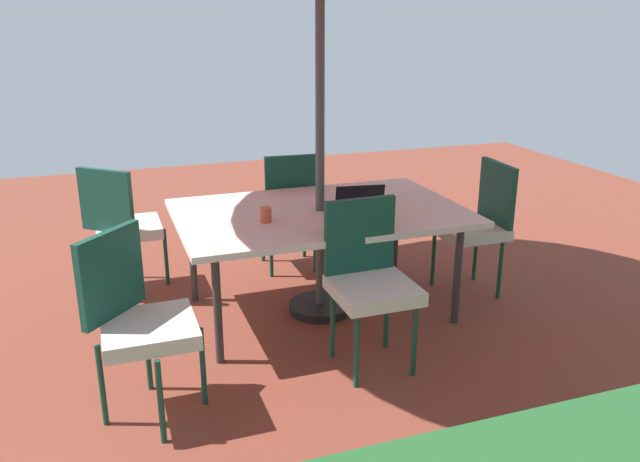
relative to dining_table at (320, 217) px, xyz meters
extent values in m
cube|color=brown|center=(0.00, 0.00, -0.71)|extent=(10.00, 10.00, 0.02)
cube|color=silver|center=(0.00, 0.00, 0.03)|extent=(1.91, 1.25, 0.04)
cylinder|color=#333333|center=(-0.80, -0.47, -0.35)|extent=(0.05, 0.05, 0.70)
cylinder|color=#333333|center=(0.80, -0.47, -0.35)|extent=(0.05, 0.05, 0.70)
cylinder|color=#333333|center=(-0.80, 0.47, -0.35)|extent=(0.05, 0.05, 0.70)
cylinder|color=#333333|center=(0.80, 0.47, -0.35)|extent=(0.05, 0.05, 0.70)
cylinder|color=#4C4C4C|center=(0.00, 0.00, 0.59)|extent=(0.06, 0.06, 2.58)
cylinder|color=black|center=(0.00, 0.00, -0.67)|extent=(0.44, 0.44, 0.06)
cube|color=silver|center=(-1.14, 0.04, -0.21)|extent=(0.46, 0.46, 0.08)
cube|color=#144738|center=(-1.35, 0.05, 0.06)|extent=(0.06, 0.44, 0.45)
cylinder|color=#144738|center=(-0.97, -0.15, -0.47)|extent=(0.03, 0.03, 0.45)
cylinder|color=#144738|center=(-0.95, 0.21, -0.47)|extent=(0.03, 0.03, 0.45)
cylinder|color=#144738|center=(-1.33, -0.13, -0.47)|extent=(0.03, 0.03, 0.45)
cylinder|color=#144738|center=(-1.31, 0.23, -0.47)|extent=(0.03, 0.03, 0.45)
cube|color=silver|center=(-0.04, 0.81, -0.21)|extent=(0.46, 0.46, 0.08)
cube|color=#144738|center=(-0.04, 0.60, 0.06)|extent=(0.44, 0.05, 0.45)
cylinder|color=#144738|center=(0.14, 1.00, -0.47)|extent=(0.03, 0.03, 0.45)
cylinder|color=#144738|center=(-0.22, 0.99, -0.47)|extent=(0.03, 0.03, 0.45)
cylinder|color=#144738|center=(0.14, 0.64, -0.47)|extent=(0.03, 0.03, 0.45)
cylinder|color=#144738|center=(-0.22, 0.63, -0.47)|extent=(0.03, 0.03, 0.45)
cube|color=silver|center=(1.22, 0.89, -0.21)|extent=(0.46, 0.46, 0.08)
cube|color=#144738|center=(1.37, 0.75, 0.06)|extent=(0.33, 0.35, 0.45)
cylinder|color=#144738|center=(1.21, 1.14, -0.47)|extent=(0.03, 0.03, 0.45)
cylinder|color=#144738|center=(0.97, 0.88, -0.47)|extent=(0.03, 0.03, 0.45)
cylinder|color=#144738|center=(1.48, 0.90, -0.47)|extent=(0.03, 0.03, 0.45)
cylinder|color=#144738|center=(1.23, 0.63, -0.47)|extent=(0.03, 0.03, 0.45)
cube|color=silver|center=(1.21, -0.83, -0.21)|extent=(0.46, 0.46, 0.08)
cube|color=#144738|center=(1.35, -0.67, 0.06)|extent=(0.35, 0.32, 0.45)
cylinder|color=#144738|center=(0.96, -0.84, -0.47)|extent=(0.03, 0.03, 0.45)
cylinder|color=#144738|center=(1.23, -1.08, -0.47)|extent=(0.03, 0.03, 0.45)
cylinder|color=#144738|center=(1.20, -0.57, -0.47)|extent=(0.03, 0.03, 0.45)
cylinder|color=#144738|center=(1.47, -0.81, -0.47)|extent=(0.03, 0.03, 0.45)
cube|color=silver|center=(-0.04, -0.89, -0.21)|extent=(0.46, 0.46, 0.08)
cube|color=#144738|center=(-0.02, -0.68, 0.06)|extent=(0.44, 0.07, 0.45)
cylinder|color=#144738|center=(-0.23, -1.06, -0.47)|extent=(0.03, 0.03, 0.45)
cylinder|color=#144738|center=(0.13, -1.08, -0.47)|extent=(0.03, 0.03, 0.45)
cylinder|color=#144738|center=(-0.20, -0.70, -0.47)|extent=(0.03, 0.03, 0.45)
cylinder|color=#144738|center=(0.16, -0.72, -0.47)|extent=(0.03, 0.03, 0.45)
cube|color=gray|center=(-0.21, 0.12, 0.05)|extent=(0.35, 0.26, 0.02)
cube|color=black|center=(-0.19, 0.23, 0.16)|extent=(0.32, 0.10, 0.20)
cylinder|color=#CC4C33|center=(0.41, 0.14, 0.09)|extent=(0.07, 0.07, 0.10)
camera|label=1|loc=(1.38, 3.92, 1.29)|focal=36.24mm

